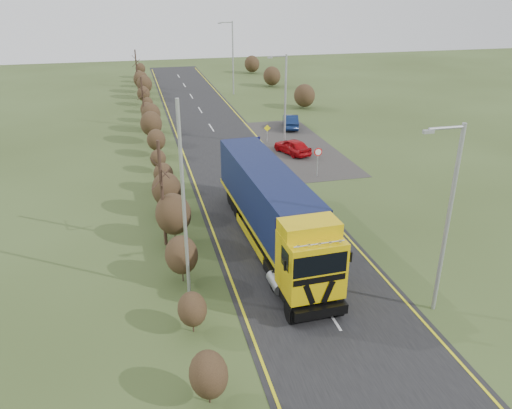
{
  "coord_description": "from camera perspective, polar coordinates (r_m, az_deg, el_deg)",
  "views": [
    {
      "loc": [
        -7.59,
        -21.11,
        13.34
      ],
      "look_at": [
        -1.58,
        2.92,
        2.39
      ],
      "focal_mm": 35.0,
      "sensor_mm": 36.0,
      "label": 1
    }
  ],
  "objects": [
    {
      "name": "car_blue_sedan",
      "position": [
        51.12,
        3.95,
        9.46
      ],
      "size": [
        2.46,
        4.39,
        1.37
      ],
      "primitive_type": "imported",
      "rotation": [
        0.0,
        0.0,
        2.89
      ],
      "color": "#0B193E",
      "rests_on": "ground"
    },
    {
      "name": "car_red_hatchback",
      "position": [
        43.01,
        4.2,
        6.63
      ],
      "size": [
        2.73,
        4.13,
        1.31
      ],
      "primitive_type": "imported",
      "rotation": [
        0.0,
        0.0,
        3.48
      ],
      "color": "#A0080C",
      "rests_on": "ground"
    },
    {
      "name": "speed_sign",
      "position": [
        37.59,
        7.08,
        5.44
      ],
      "size": [
        0.63,
        0.1,
        2.27
      ],
      "color": "#9B9DA0",
      "rests_on": "ground"
    },
    {
      "name": "hedgerow",
      "position": [
        31.33,
        -10.09,
        1.49
      ],
      "size": [
        2.24,
        102.04,
        6.05
      ],
      "color": "#302115",
      "rests_on": "ground"
    },
    {
      "name": "warning_board",
      "position": [
        46.23,
        1.28,
        8.3
      ],
      "size": [
        0.62,
        0.11,
        1.62
      ],
      "color": "#9B9DA0",
      "rests_on": "ground"
    },
    {
      "name": "ground",
      "position": [
        26.1,
        4.97,
        -6.99
      ],
      "size": [
        160.0,
        160.0,
        0.0
      ],
      "primitive_type": "plane",
      "color": "#33421C",
      "rests_on": "ground"
    },
    {
      "name": "lane_markings",
      "position": [
        34.41,
        -0.18,
        1.09
      ],
      "size": [
        7.52,
        116.0,
        0.01
      ],
      "color": "gold",
      "rests_on": "road"
    },
    {
      "name": "streetlight_far",
      "position": [
        66.93,
        -2.76,
        16.71
      ],
      "size": [
        1.95,
        0.18,
        9.16
      ],
      "color": "#9B9DA0",
      "rests_on": "ground"
    },
    {
      "name": "left_pole",
      "position": [
        21.81,
        -8.25,
        -0.01
      ],
      "size": [
        0.16,
        0.16,
        9.23
      ],
      "primitive_type": "cylinder",
      "color": "#9B9DA0",
      "rests_on": "ground"
    },
    {
      "name": "layby",
      "position": [
        45.46,
        4.7,
        6.72
      ],
      "size": [
        6.0,
        18.0,
        0.02
      ],
      "primitive_type": "cube",
      "color": "#302D2B",
      "rests_on": "ground"
    },
    {
      "name": "streetlight_near",
      "position": [
        21.97,
        20.98,
        -1.08
      ],
      "size": [
        1.82,
        0.18,
        8.51
      ],
      "color": "#9B9DA0",
      "rests_on": "ground"
    },
    {
      "name": "road",
      "position": [
        34.69,
        -0.3,
        1.25
      ],
      "size": [
        8.0,
        120.0,
        0.02
      ],
      "primitive_type": "cube",
      "color": "black",
      "rests_on": "ground"
    },
    {
      "name": "lorry",
      "position": [
        26.9,
        1.83,
        -0.18
      ],
      "size": [
        2.96,
        15.21,
        4.22
      ],
      "rotation": [
        0.0,
        0.0,
        0.04
      ],
      "color": "black",
      "rests_on": "ground"
    },
    {
      "name": "streetlight_mid",
      "position": [
        44.25,
        3.26,
        12.12
      ],
      "size": [
        1.71,
        0.18,
        7.99
      ],
      "color": "#9B9DA0",
      "rests_on": "ground"
    }
  ]
}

